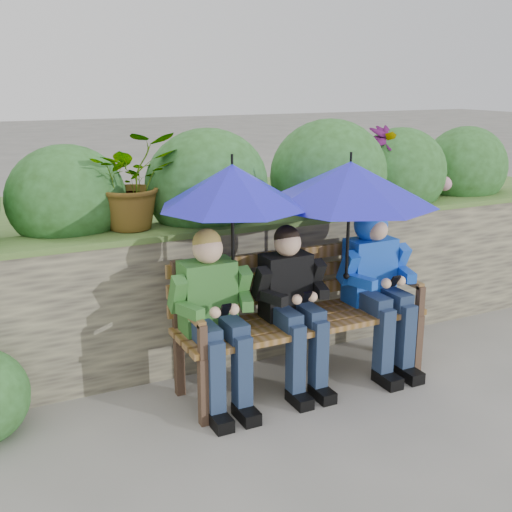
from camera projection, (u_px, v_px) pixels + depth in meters
name	position (u px, v px, depth m)	size (l,w,h in m)	color
ground	(263.00, 400.00, 4.19)	(60.00, 60.00, 0.00)	slate
garden_backdrop	(177.00, 252.00, 5.40)	(8.00, 2.88, 1.77)	#4C483E
park_bench	(297.00, 308.00, 4.35)	(1.73, 0.51, 0.91)	#463123
boy_left	(214.00, 311.00, 3.97)	(0.51, 0.59, 1.14)	#2E6629
boy_middle	(292.00, 299.00, 4.22)	(0.48, 0.56, 1.10)	black
boy_right	(377.00, 276.00, 4.50)	(0.52, 0.63, 1.15)	blue
umbrella_left	(232.00, 186.00, 3.89)	(0.92, 0.92, 0.90)	#1D1CC8
umbrella_right	(350.00, 183.00, 4.18)	(1.16, 1.16, 0.86)	#1D1CC8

